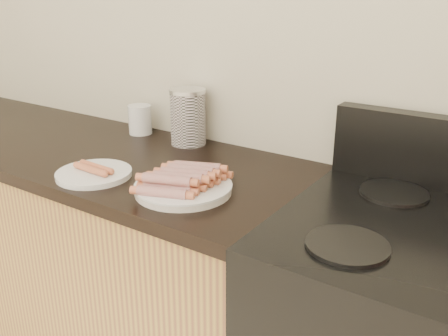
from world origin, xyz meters
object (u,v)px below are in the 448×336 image
Objects in this scene: main_plate at (183,189)px; side_plate at (94,174)px; mug at (140,120)px; canister at (188,117)px.

side_plate is (-0.30, -0.05, -0.00)m from main_plate.
main_plate is 0.61m from mug.
canister is (-0.26, 0.36, 0.09)m from main_plate.
mug is (-0.19, 0.41, 0.05)m from side_plate.
side_plate is 2.05× the size of mug.
mug is (-0.23, 0.00, -0.04)m from canister.
main_plate is 2.45× the size of mug.
side_plate is at bearing -95.53° from canister.
canister is at bearing 0.00° from mug.
canister reaches higher than main_plate.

